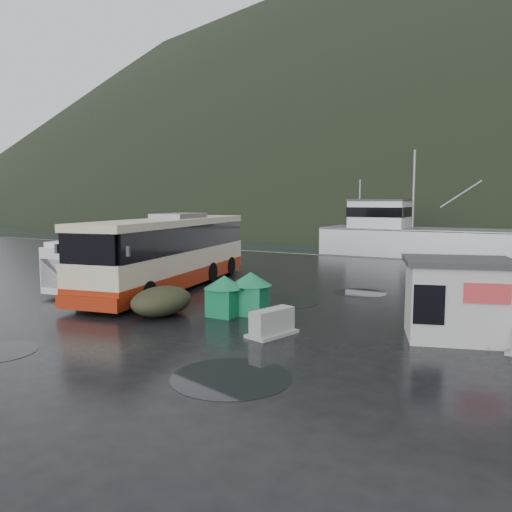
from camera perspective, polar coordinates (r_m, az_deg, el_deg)
The scene contains 13 objects.
ground at distance 20.73m, azimuth -6.35°, elevation -5.58°, with size 160.00×160.00×0.00m, color black.
harbor_water at distance 127.19m, azimuth 23.50°, elevation 3.92°, with size 300.00×180.00×0.02m, color black.
quay_edge at distance 38.64m, azimuth 10.94°, elevation -0.10°, with size 160.00×0.60×1.50m, color #999993.
coach_bus at distance 24.96m, azimuth -9.75°, elevation -3.60°, with size 3.20×12.92×3.66m, color beige, non-canonical shape.
white_van at distance 25.46m, azimuth -17.09°, elevation -3.59°, with size 2.05×5.94×2.48m, color silver, non-canonical shape.
waste_bin_left at distance 18.99m, azimuth -0.58°, elevation -6.66°, with size 1.15×1.15×1.61m, color #147447, non-canonical shape.
waste_bin_right at distance 18.73m, azimuth -3.61°, elevation -6.85°, with size 1.09×1.09×1.52m, color #147447, non-canonical shape.
dome_tent at distance 19.18m, azimuth -10.70°, elevation -6.64°, with size 1.95×2.74×1.07m, color #2E301D, non-canonical shape.
ticket_kiosk at distance 16.88m, azimuth 21.85°, elevation -8.78°, with size 3.21×2.43×2.51m, color beige, non-canonical shape.
jersey_barrier_a at distance 16.11m, azimuth 1.85°, elevation -9.04°, with size 0.85×1.70×0.85m, color #999993, non-canonical shape.
jersey_barrier_b at distance 16.77m, azimuth 24.40°, elevation -9.00°, with size 0.76×1.52×0.76m, color #999993, non-canonical shape.
fishing_trawler at distance 45.47m, azimuth 20.91°, elevation 0.55°, with size 24.91×5.47×9.96m, color silver, non-canonical shape.
puddles at distance 17.80m, azimuth -0.32°, elevation -7.53°, with size 9.52×16.14×0.01m.
Camera 1 is at (11.69, -16.58, 4.28)m, focal length 35.00 mm.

